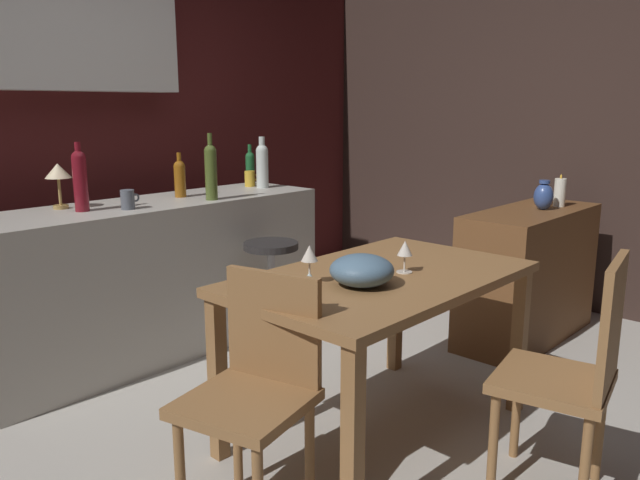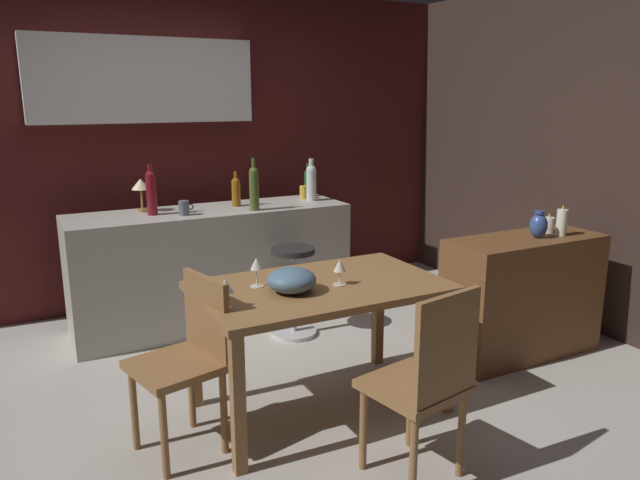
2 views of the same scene
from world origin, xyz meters
name	(u,v)px [view 1 (image 1 of 2)]	position (x,y,z in m)	size (l,w,h in m)	color
ground_plane	(325,427)	(0.00, 0.00, 0.00)	(9.00, 9.00, 0.00)	#B7B2A8
wall_kitchen_back	(74,111)	(-0.06, 2.08, 1.41)	(5.20, 0.33, 2.60)	#4C1919
wall_side_right	(527,125)	(2.55, 0.30, 1.30)	(0.10, 4.40, 2.60)	#33231E
dining_table	(381,294)	(0.13, -0.20, 0.65)	(1.33, 0.82, 0.74)	olive
kitchen_counter	(157,277)	(0.02, 1.37, 0.45)	(2.10, 0.60, 0.90)	#B2ADA3
sideboard_cabinet	(528,275)	(1.70, -0.16, 0.41)	(1.10, 0.44, 0.82)	brown
chair_near_window	(256,387)	(-0.62, -0.24, 0.49)	(0.48, 0.48, 0.88)	olive
chair_by_doorway	(574,370)	(0.25, -1.00, 0.50)	(0.47, 0.47, 0.93)	olive
bar_stool	(272,294)	(0.46, 0.85, 0.36)	(0.34, 0.34, 0.67)	#262323
wine_glass_left	(310,282)	(-0.45, -0.33, 0.85)	(0.08, 0.08, 0.15)	silver
wine_glass_right	(309,255)	(-0.19, -0.08, 0.86)	(0.07, 0.07, 0.16)	silver
wine_glass_center	(405,250)	(0.22, -0.26, 0.84)	(0.07, 0.07, 0.14)	silver
fruit_bowl	(362,270)	(-0.06, -0.25, 0.80)	(0.26, 0.26, 0.13)	slate
wine_bottle_amber	(180,177)	(0.25, 1.42, 1.02)	(0.07, 0.07, 0.27)	#8C5114
wine_bottle_olive	(211,170)	(0.31, 1.19, 1.08)	(0.07, 0.07, 0.39)	#475623
wine_bottle_clear	(262,164)	(0.88, 1.37, 1.06)	(0.08, 0.08, 0.34)	silver
wine_bottle_green	(250,166)	(0.95, 1.58, 1.03)	(0.06, 0.06, 0.28)	#1E592D
wine_bottle_ruby	(80,178)	(-0.41, 1.36, 1.07)	(0.07, 0.07, 0.36)	maroon
cup_slate	(128,200)	(-0.21, 1.24, 0.95)	(0.11, 0.07, 0.11)	#515660
cup_mustard	(250,179)	(0.87, 1.49, 0.95)	(0.11, 0.07, 0.11)	gold
counter_lamp	(58,174)	(-0.45, 1.53, 1.09)	(0.14, 0.14, 0.24)	#A58447
pillar_candle_tall	(560,192)	(1.95, -0.22, 0.91)	(0.07, 0.07, 0.20)	white
pillar_candle_short	(543,197)	(1.94, -0.12, 0.87)	(0.08, 0.08, 0.13)	white
vase_ceramic_blue	(544,196)	(1.76, -0.20, 0.90)	(0.12, 0.12, 0.18)	#334C8C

